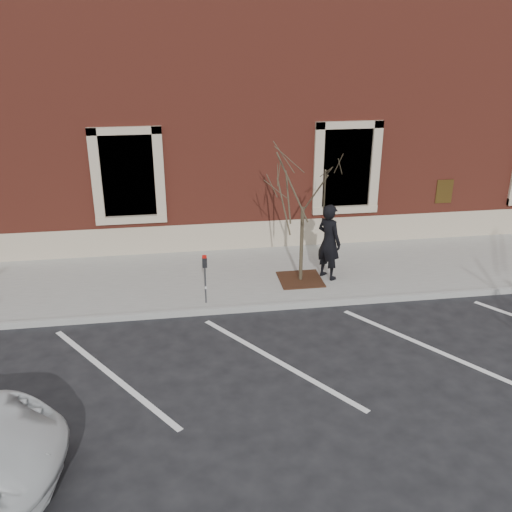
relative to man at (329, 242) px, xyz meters
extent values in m
plane|color=#28282B|center=(-1.93, -1.21, -1.12)|extent=(120.00, 120.00, 0.00)
cube|color=#A8A79E|center=(-1.93, 0.54, -1.04)|extent=(40.00, 3.50, 0.15)
cube|color=#9E9E99|center=(-1.93, -1.26, -1.04)|extent=(40.00, 0.12, 0.15)
cube|color=maroon|center=(-1.93, 6.54, 2.88)|extent=(40.00, 8.50, 8.00)
cube|color=tan|center=(-1.93, 2.32, -0.57)|extent=(40.00, 0.06, 0.80)
cube|color=black|center=(-4.93, 2.44, 1.28)|extent=(1.40, 0.30, 2.20)
cube|color=tan|center=(-4.93, 2.27, 0.08)|extent=(1.90, 0.20, 0.20)
cube|color=black|center=(1.07, 2.44, 1.28)|extent=(1.40, 0.30, 2.20)
cube|color=tan|center=(1.07, 2.27, 0.08)|extent=(1.90, 0.20, 0.20)
imported|color=black|center=(0.00, 0.00, 0.00)|extent=(0.77, 0.84, 1.94)
cylinder|color=#595B60|center=(-3.16, -0.97, -0.52)|extent=(0.04, 0.04, 0.90)
cube|color=black|center=(-3.16, -0.97, 0.04)|extent=(0.11, 0.08, 0.23)
cube|color=red|center=(-3.16, -0.97, 0.19)|extent=(0.10, 0.08, 0.05)
cube|color=white|center=(-3.16, -1.01, -0.57)|extent=(0.04, 0.00, 0.06)
cube|color=#432315|center=(-0.71, -0.07, -0.96)|extent=(1.07, 1.07, 0.03)
cylinder|color=#473C2B|center=(-0.71, -0.07, -0.01)|extent=(0.09, 0.09, 1.92)
camera|label=1|loc=(-3.76, -12.83, 5.09)|focal=40.00mm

